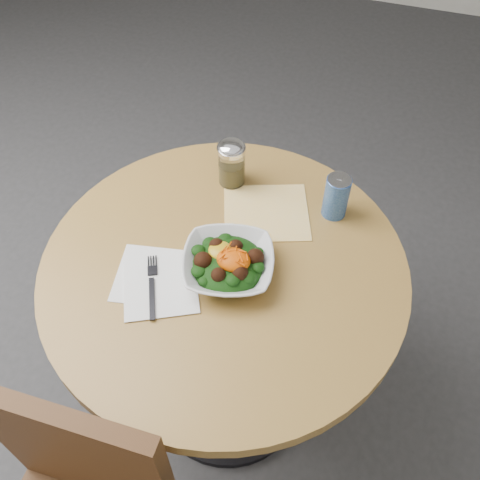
{
  "coord_description": "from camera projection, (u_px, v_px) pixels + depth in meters",
  "views": [
    {
      "loc": [
        0.28,
        -0.73,
        1.79
      ],
      "look_at": [
        0.03,
        0.04,
        0.81
      ],
      "focal_mm": 40.0,
      "sensor_mm": 36.0,
      "label": 1
    }
  ],
  "objects": [
    {
      "name": "spice_shaker",
      "position": [
        232.0,
        163.0,
        1.43
      ],
      "size": [
        0.08,
        0.08,
        0.14
      ],
      "color": "silver",
      "rests_on": "table"
    },
    {
      "name": "beverage_can",
      "position": [
        336.0,
        196.0,
        1.36
      ],
      "size": [
        0.06,
        0.06,
        0.12
      ],
      "color": "navy",
      "rests_on": "table"
    },
    {
      "name": "fork",
      "position": [
        152.0,
        284.0,
        1.26
      ],
      "size": [
        0.09,
        0.17,
        0.0
      ],
      "color": "black",
      "rests_on": "table"
    },
    {
      "name": "cloth_napkin",
      "position": [
        266.0,
        212.0,
        1.41
      ],
      "size": [
        0.28,
        0.26,
        0.0
      ],
      "primitive_type": "cube",
      "rotation": [
        0.0,
        0.0,
        0.34
      ],
      "color": "orange",
      "rests_on": "table"
    },
    {
      "name": "paper_napkins",
      "position": [
        156.0,
        281.0,
        1.27
      ],
      "size": [
        0.25,
        0.24,
        0.0
      ],
      "color": "white",
      "rests_on": "table"
    },
    {
      "name": "ground",
      "position": [
        229.0,
        391.0,
        1.88
      ],
      "size": [
        6.0,
        6.0,
        0.0
      ],
      "primitive_type": "plane",
      "color": "#323234",
      "rests_on": "ground"
    },
    {
      "name": "table",
      "position": [
        226.0,
        307.0,
        1.45
      ],
      "size": [
        0.9,
        0.9,
        0.75
      ],
      "color": "black",
      "rests_on": "ground"
    },
    {
      "name": "salad_bowl",
      "position": [
        228.0,
        263.0,
        1.26
      ],
      "size": [
        0.26,
        0.26,
        0.08
      ],
      "color": "silver",
      "rests_on": "table"
    }
  ]
}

